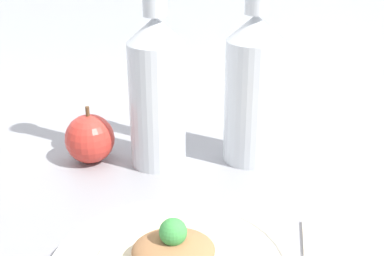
{
  "coord_description": "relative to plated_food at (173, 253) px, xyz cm",
  "views": [
    {
      "loc": [
        -11.1,
        -53.46,
        36.34
      ],
      "look_at": [
        -5.94,
        3.73,
        11.09
      ],
      "focal_mm": 50.0,
      "sensor_mm": 36.0,
      "label": 1
    }
  ],
  "objects": [
    {
      "name": "ground_plane",
      "position": [
        9.0,
        9.47,
        -5.22
      ],
      "size": [
        180.0,
        110.0,
        4.0
      ],
      "primitive_type": "cube",
      "color": "gray"
    },
    {
      "name": "cider_bottle_left",
      "position": [
        -0.65,
        26.39,
        8.76
      ],
      "size": [
        7.96,
        7.96,
        31.7
      ],
      "color": "silver",
      "rests_on": "ground_plane"
    },
    {
      "name": "apple",
      "position": [
        -10.6,
        27.64,
        0.4
      ],
      "size": [
        7.23,
        7.23,
        8.61
      ],
      "color": "red",
      "rests_on": "ground_plane"
    },
    {
      "name": "plated_food",
      "position": [
        0.0,
        0.0,
        0.0
      ],
      "size": [
        15.86,
        15.86,
        5.38
      ],
      "color": "beige",
      "rests_on": "plate"
    },
    {
      "name": "cider_bottle_right",
      "position": [
        12.9,
        26.39,
        8.76
      ],
      "size": [
        7.96,
        7.96,
        31.7
      ],
      "color": "silver",
      "rests_on": "ground_plane"
    }
  ]
}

